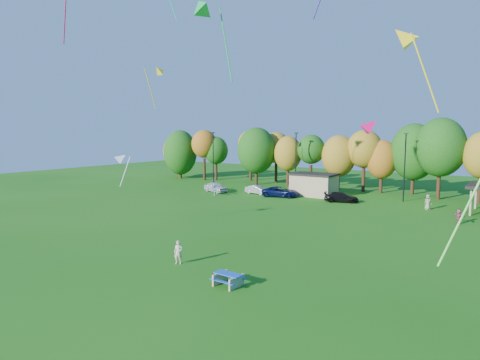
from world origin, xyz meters
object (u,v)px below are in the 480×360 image
Objects in this scene: car_b at (257,190)px; car_c at (280,192)px; car_d at (341,197)px; kite_flyer at (178,252)px; picnic_table at (228,279)px; car_a at (216,187)px.

car_c reaches higher than car_b.
car_c reaches higher than car_d.
car_c is 1.16× the size of car_d.
car_d is at bearing 61.54° from kite_flyer.
kite_flyer is at bearing -178.60° from car_c.
car_a is (-24.89, 30.98, 0.32)m from picnic_table.
kite_flyer is 0.32× the size of car_c.
car_c is (-9.04, 31.03, -0.12)m from kite_flyer.
car_b is (-13.16, 31.44, -0.20)m from kite_flyer.
kite_flyer is at bearing 167.35° from picnic_table.
car_b is at bearing 69.53° from car_c.
car_b is 0.87× the size of car_d.
car_c is at bearing -88.90° from car_b.
car_b is 4.14m from car_c.
car_d reaches higher than picnic_table.
car_c reaches higher than picnic_table.
car_b is (-18.58, 32.88, 0.20)m from picnic_table.
car_d is (19.23, 2.15, -0.12)m from car_a.
picnic_table is at bearing -170.84° from car_c.
car_d is (12.92, 0.25, 0.01)m from car_b.
car_a is at bearing 113.51° from car_b.
kite_flyer is 35.37m from car_a.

